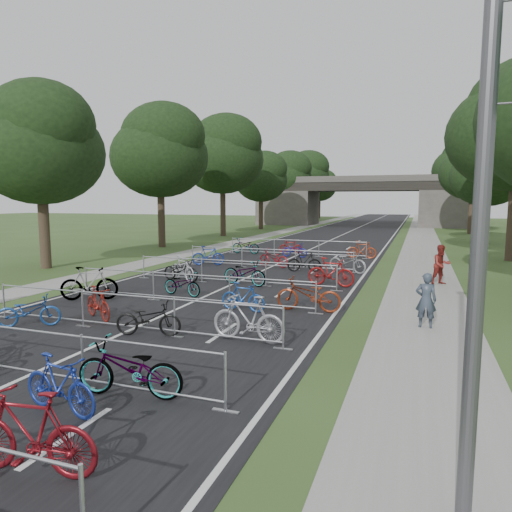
% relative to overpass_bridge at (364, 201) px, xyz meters
% --- Properties ---
extents(road, '(11.00, 140.00, 0.01)m').
position_rel_overpass_bridge_xyz_m(road, '(0.00, -15.00, -3.53)').
color(road, black).
rests_on(road, ground).
extents(sidewalk_right, '(3.00, 140.00, 0.01)m').
position_rel_overpass_bridge_xyz_m(sidewalk_right, '(8.00, -15.00, -3.53)').
color(sidewalk_right, gray).
rests_on(sidewalk_right, ground).
extents(sidewalk_left, '(2.00, 140.00, 0.01)m').
position_rel_overpass_bridge_xyz_m(sidewalk_left, '(-7.50, -15.00, -3.53)').
color(sidewalk_left, gray).
rests_on(sidewalk_left, ground).
extents(lane_markings, '(0.12, 140.00, 0.00)m').
position_rel_overpass_bridge_xyz_m(lane_markings, '(0.00, -15.00, -3.53)').
color(lane_markings, silver).
rests_on(lane_markings, ground).
extents(overpass_bridge, '(31.00, 8.00, 7.05)m').
position_rel_overpass_bridge_xyz_m(overpass_bridge, '(0.00, 0.00, 0.00)').
color(overpass_bridge, '#494541').
rests_on(overpass_bridge, ground).
extents(lamppost, '(0.61, 0.65, 8.21)m').
position_rel_overpass_bridge_xyz_m(lamppost, '(8.33, -63.00, 0.75)').
color(lamppost, '#4C4C51').
rests_on(lamppost, ground).
extents(tree_left_0, '(6.72, 6.72, 10.25)m').
position_rel_overpass_bridge_xyz_m(tree_left_0, '(-11.39, -49.07, 2.96)').
color(tree_left_0, '#33261C').
rests_on(tree_left_0, ground).
extents(tree_left_1, '(7.56, 7.56, 11.53)m').
position_rel_overpass_bridge_xyz_m(tree_left_1, '(-11.39, -37.07, 3.77)').
color(tree_left_1, '#33261C').
rests_on(tree_left_1, ground).
extents(tree_left_2, '(8.40, 8.40, 12.81)m').
position_rel_overpass_bridge_xyz_m(tree_left_2, '(-11.39, -25.07, 4.58)').
color(tree_left_2, '#33261C').
rests_on(tree_left_2, ground).
extents(tree_right_2, '(6.16, 6.16, 9.39)m').
position_rel_overpass_bridge_xyz_m(tree_right_2, '(13.11, -25.07, 2.41)').
color(tree_right_2, '#33261C').
rests_on(tree_right_2, ground).
extents(tree_left_3, '(6.72, 6.72, 10.25)m').
position_rel_overpass_bridge_xyz_m(tree_left_3, '(-11.39, -13.07, 2.96)').
color(tree_left_3, '#33261C').
rests_on(tree_left_3, ground).
extents(tree_right_3, '(7.17, 7.17, 10.93)m').
position_rel_overpass_bridge_xyz_m(tree_right_3, '(13.11, -13.07, 3.39)').
color(tree_right_3, '#33261C').
rests_on(tree_right_3, ground).
extents(tree_left_4, '(7.56, 7.56, 11.53)m').
position_rel_overpass_bridge_xyz_m(tree_left_4, '(-11.39, -1.07, 3.77)').
color(tree_left_4, '#33261C').
rests_on(tree_left_4, ground).
extents(tree_right_4, '(8.18, 8.18, 12.47)m').
position_rel_overpass_bridge_xyz_m(tree_right_4, '(13.11, -1.07, 4.37)').
color(tree_right_4, '#33261C').
rests_on(tree_right_4, ground).
extents(tree_left_5, '(8.40, 8.40, 12.81)m').
position_rel_overpass_bridge_xyz_m(tree_left_5, '(-11.39, 10.93, 4.58)').
color(tree_left_5, '#33261C').
rests_on(tree_left_5, ground).
extents(tree_right_5, '(6.16, 6.16, 9.39)m').
position_rel_overpass_bridge_xyz_m(tree_right_5, '(13.11, 10.93, 2.41)').
color(tree_right_5, '#33261C').
rests_on(tree_right_5, ground).
extents(tree_left_6, '(6.72, 6.72, 10.25)m').
position_rel_overpass_bridge_xyz_m(tree_left_6, '(-11.39, 22.93, 2.96)').
color(tree_left_6, '#33261C').
rests_on(tree_left_6, ground).
extents(tree_right_6, '(7.17, 7.17, 10.93)m').
position_rel_overpass_bridge_xyz_m(tree_right_6, '(13.11, 22.93, 3.39)').
color(tree_right_6, '#33261C').
rests_on(tree_right_6, ground).
extents(barrier_row_1, '(9.70, 0.08, 1.10)m').
position_rel_overpass_bridge_xyz_m(barrier_row_1, '(0.00, -61.40, -2.99)').
color(barrier_row_1, '#ADB0B6').
rests_on(barrier_row_1, ground).
extents(barrier_row_2, '(9.70, 0.08, 1.10)m').
position_rel_overpass_bridge_xyz_m(barrier_row_2, '(0.00, -57.80, -2.99)').
color(barrier_row_2, '#ADB0B6').
rests_on(barrier_row_2, ground).
extents(barrier_row_3, '(9.70, 0.08, 1.10)m').
position_rel_overpass_bridge_xyz_m(barrier_row_3, '(0.00, -54.00, -2.99)').
color(barrier_row_3, '#ADB0B6').
rests_on(barrier_row_3, ground).
extents(barrier_row_4, '(9.70, 0.08, 1.10)m').
position_rel_overpass_bridge_xyz_m(barrier_row_4, '(0.00, -50.00, -2.99)').
color(barrier_row_4, '#ADB0B6').
rests_on(barrier_row_4, ground).
extents(barrier_row_5, '(9.70, 0.08, 1.10)m').
position_rel_overpass_bridge_xyz_m(barrier_row_5, '(0.00, -45.00, -2.99)').
color(barrier_row_5, '#ADB0B6').
rests_on(barrier_row_5, ground).
extents(barrier_row_6, '(9.70, 0.08, 1.10)m').
position_rel_overpass_bridge_xyz_m(barrier_row_6, '(0.00, -39.00, -2.99)').
color(barrier_row_6, '#ADB0B6').
rests_on(barrier_row_6, ground).
extents(bike_3, '(2.06, 0.83, 1.20)m').
position_rel_overpass_bridge_xyz_m(bike_3, '(2.88, -63.99, -2.93)').
color(bike_3, maroon).
rests_on(bike_3, ground).
extents(bike_6, '(1.80, 0.75, 1.05)m').
position_rel_overpass_bridge_xyz_m(bike_6, '(1.92, -62.43, -3.01)').
color(bike_6, navy).
rests_on(bike_6, ground).
extents(bike_7, '(2.20, 1.03, 1.11)m').
position_rel_overpass_bridge_xyz_m(bike_7, '(2.67, -61.47, -2.98)').
color(bike_7, '#ADB0B6').
rests_on(bike_7, ground).
extents(bike_8, '(1.84, 1.45, 0.93)m').
position_rel_overpass_bridge_xyz_m(bike_8, '(-3.01, -58.35, -3.07)').
color(bike_8, '#1A458F').
rests_on(bike_8, ground).
extents(bike_9, '(1.74, 1.26, 1.03)m').
position_rel_overpass_bridge_xyz_m(bike_9, '(-1.63, -57.00, -3.02)').
color(bike_9, maroon).
rests_on(bike_9, ground).
extents(bike_10, '(1.93, 1.04, 0.96)m').
position_rel_overpass_bridge_xyz_m(bike_10, '(0.81, -57.95, -3.05)').
color(bike_10, black).
rests_on(bike_10, ground).
extents(bike_11, '(2.13, 0.79, 1.25)m').
position_rel_overpass_bridge_xyz_m(bike_11, '(3.56, -57.53, -2.91)').
color(bike_11, '#9D9DA4').
rests_on(bike_11, ground).
extents(bike_12, '(2.13, 1.48, 1.26)m').
position_rel_overpass_bridge_xyz_m(bike_12, '(-3.77, -54.82, -2.91)').
color(bike_12, '#ADB0B6').
rests_on(bike_12, ground).
extents(bike_13, '(1.86, 0.97, 0.93)m').
position_rel_overpass_bridge_xyz_m(bike_13, '(-0.90, -52.97, -3.07)').
color(bike_13, '#ADB0B6').
rests_on(bike_13, ground).
extents(bike_14, '(1.66, 0.63, 0.98)m').
position_rel_overpass_bridge_xyz_m(bike_14, '(2.24, -54.50, -3.05)').
color(bike_14, '#1B4494').
rests_on(bike_14, ground).
extents(bike_15, '(2.20, 0.86, 1.14)m').
position_rel_overpass_bridge_xyz_m(bike_15, '(4.30, -53.78, -2.97)').
color(bike_15, maroon).
rests_on(bike_15, ground).
extents(bike_16, '(1.99, 0.93, 1.01)m').
position_rel_overpass_bridge_xyz_m(bike_16, '(-2.54, -50.09, -3.03)').
color(bike_16, black).
rests_on(bike_16, ground).
extents(bike_17, '(1.93, 1.42, 1.15)m').
position_rel_overpass_bridge_xyz_m(bike_17, '(-2.47, -50.09, -2.96)').
color(bike_17, silver).
rests_on(bike_17, ground).
extents(bike_18, '(2.24, 1.18, 1.12)m').
position_rel_overpass_bridge_xyz_m(bike_18, '(0.61, -50.12, -2.97)').
color(bike_18, '#ADB0B6').
rests_on(bike_18, ground).
extents(bike_19, '(2.13, 0.85, 1.24)m').
position_rel_overpass_bridge_xyz_m(bike_19, '(4.19, -49.08, -2.91)').
color(bike_19, maroon).
rests_on(bike_19, ground).
extents(bike_20, '(1.91, 1.07, 1.10)m').
position_rel_overpass_bridge_xyz_m(bike_20, '(-3.60, -45.03, -2.98)').
color(bike_20, navy).
rests_on(bike_20, ground).
extents(bike_21, '(2.06, 1.29, 1.02)m').
position_rel_overpass_bridge_xyz_m(bike_21, '(0.13, -44.48, -3.02)').
color(bike_21, maroon).
rests_on(bike_21, ground).
extents(bike_22, '(1.81, 0.89, 1.05)m').
position_rel_overpass_bridge_xyz_m(bike_22, '(2.14, -45.53, -3.01)').
color(bike_22, black).
rests_on(bike_22, ground).
extents(bike_23, '(2.28, 1.57, 1.13)m').
position_rel_overpass_bridge_xyz_m(bike_23, '(4.30, -45.04, -2.97)').
color(bike_23, gray).
rests_on(bike_23, ground).
extents(bike_24, '(2.17, 1.02, 1.09)m').
position_rel_overpass_bridge_xyz_m(bike_24, '(-3.60, -39.05, -2.99)').
color(bike_24, '#ADB0B6').
rests_on(bike_24, ground).
extents(bike_25, '(1.69, 0.78, 0.98)m').
position_rel_overpass_bridge_xyz_m(bike_25, '(-0.64, -38.01, -3.04)').
color(bike_25, maroon).
rests_on(bike_25, ground).
extents(bike_26, '(1.88, 1.01, 0.94)m').
position_rel_overpass_bridge_xyz_m(bike_26, '(0.10, -39.77, -3.06)').
color(bike_26, '#1B1D94').
rests_on(bike_26, ground).
extents(bike_27, '(1.85, 0.54, 1.11)m').
position_rel_overpass_bridge_xyz_m(bike_27, '(4.30, -38.93, -2.98)').
color(bike_27, '#9A3316').
rests_on(bike_27, ground).
extents(pedestrian_a, '(0.59, 0.39, 1.62)m').
position_rel_overpass_bridge_xyz_m(pedestrian_a, '(7.96, -54.52, -2.72)').
color(pedestrian_a, '#323C4B').
rests_on(pedestrian_a, ground).
extents(pedestrian_b, '(1.07, 1.00, 1.75)m').
position_rel_overpass_bridge_xyz_m(pedestrian_b, '(8.67, -46.96, -2.66)').
color(pedestrian_b, maroon).
rests_on(pedestrian_b, ground).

